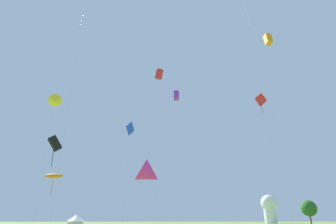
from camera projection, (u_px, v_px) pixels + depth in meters
The scene contains 13 objects.
kite_black_box at pixel (55, 144), 52.77m from camera, with size 3.40×3.12×16.59m.
kite_orange_box at pixel (268, 40), 47.20m from camera, with size 1.58×1.37×31.33m.
kite_red_box at pixel (159, 74), 67.38m from camera, with size 2.09×2.22×35.94m.
kite_purple_box at pixel (176, 95), 65.94m from camera, with size 2.10×2.71×30.40m.
kite_blue_diamond at pixel (130, 130), 30.68m from camera, with size 0.94×2.69×11.80m.
kite_orange_parafoil at pixel (54, 176), 49.90m from camera, with size 3.84×3.30×9.46m.
kite_white_box at pixel (153, 172), 59.05m from camera, with size 1.98×1.57×11.94m.
kite_yellow_delta at pixel (54, 101), 36.19m from camera, with size 2.15×3.13×17.10m.
kite_magenta_delta at pixel (149, 174), 30.36m from camera, with size 3.80×2.75×7.80m.
kite_red_diamond at pixel (261, 101), 43.38m from camera, with size 2.20×2.41×20.21m.
festival_tent_center at pixel (76, 220), 63.32m from camera, with size 3.75×3.75×2.44m.
observatory_dome at pixel (269, 207), 109.71m from camera, with size 6.40×6.40×10.80m.
tree_distant_left at pixel (309, 208), 84.93m from camera, with size 4.73×4.73×7.06m.
Camera 1 is at (-4.43, -4.09, 1.51)m, focal length 29.51 mm.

